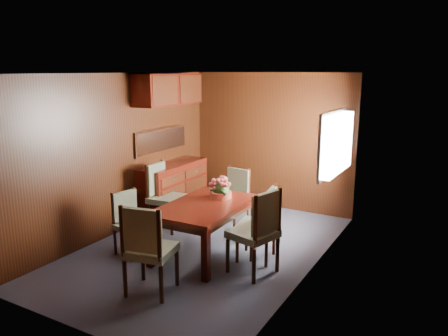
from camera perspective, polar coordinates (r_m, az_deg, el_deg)
The scene contains 11 objects.
ground at distance 6.21m, azimuth -2.52°, elevation -10.48°, with size 4.50×4.50×0.00m, color #373B4C.
room_shell at distance 6.10m, azimuth -1.85°, elevation 5.05°, with size 3.06×4.52×2.41m.
sideboard at distance 7.51m, azimuth -6.63°, elevation -2.76°, with size 0.48×1.40×0.90m, color #360C06.
dining_table at distance 5.85m, azimuth -2.40°, elevation -5.62°, with size 0.97×1.52×0.70m.
chair_left_near at distance 6.04m, azimuth -12.22°, elevation -6.55°, with size 0.46×0.48×0.87m.
chair_left_far at distance 6.86m, azimuth -8.03°, elevation -3.13°, with size 0.52×0.54×1.05m.
chair_right_near at distance 5.28m, azimuth 4.50°, elevation -7.77°, with size 0.61×0.62×1.08m.
chair_right_far at distance 5.71m, azimuth 4.98°, elevation -6.75°, with size 0.52×0.53×0.98m.
chair_head at distance 4.88m, azimuth -10.03°, elevation -9.88°, with size 0.59×0.57×1.06m.
chair_foot at distance 6.95m, azimuth 1.38°, elevation -3.39°, with size 0.50×0.48×0.93m.
flower_centerpiece at distance 6.04m, azimuth -0.39°, elevation -2.54°, with size 0.31×0.31×0.31m.
Camera 1 is at (3.03, -4.83, 2.45)m, focal length 35.00 mm.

